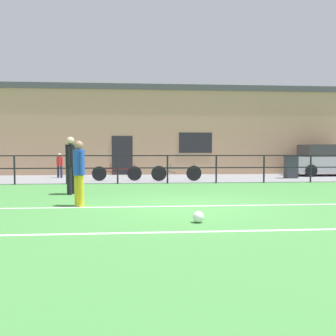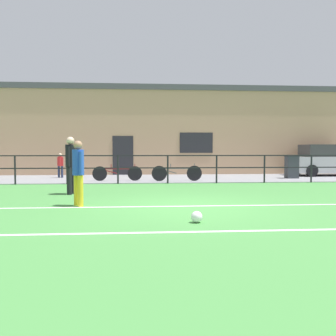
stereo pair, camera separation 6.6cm
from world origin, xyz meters
name	(u,v)px [view 1 (the left image)]	position (x,y,z in m)	size (l,w,h in m)	color
ground	(187,207)	(0.00, 0.00, -0.02)	(60.00, 44.00, 0.04)	#478C42
field_line_touchline	(187,206)	(0.00, 0.08, 0.00)	(36.00, 0.11, 0.00)	white
field_line_hash	(209,231)	(0.00, -2.65, 0.00)	(36.00, 0.11, 0.00)	white
pavement_strip	(163,178)	(0.00, 8.50, 0.01)	(48.00, 5.00, 0.02)	gray
perimeter_fence	(167,165)	(0.00, 6.00, 0.75)	(36.07, 0.07, 1.15)	black
clubhouse_facade	(159,131)	(0.00, 12.20, 2.45)	(28.00, 2.56, 4.88)	tan
player_goalkeeper	(71,162)	(-3.23, 2.69, 1.00)	(0.31, 0.48, 1.76)	black
player_striker	(79,169)	(-2.60, 0.30, 0.90)	(0.28, 0.38, 1.58)	gold
soccer_ball_match	(198,217)	(-0.05, -1.90, 0.11)	(0.22, 0.22, 0.22)	white
spectator_child	(60,164)	(-4.95, 9.17, 0.69)	(0.31, 0.21, 1.18)	#232D4C
parked_car_red	(328,161)	(8.70, 9.62, 0.78)	(4.03, 1.85, 1.61)	#B7B7BC
bicycle_parked_0	(176,173)	(0.45, 6.90, 0.36)	(2.17, 0.04, 0.75)	black
bicycle_parked_1	(117,173)	(-2.11, 7.20, 0.35)	(2.14, 0.04, 0.73)	black
trash_bin_0	(291,166)	(6.02, 8.02, 0.57)	(0.57, 0.48, 1.09)	#33383D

